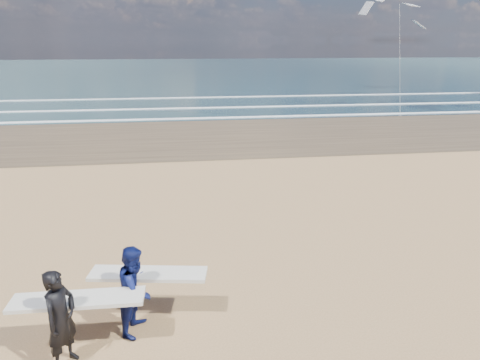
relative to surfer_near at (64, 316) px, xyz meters
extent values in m
cube|color=#1B333C|center=(21.18, 72.22, -0.88)|extent=(220.00, 100.00, 0.02)
cube|color=white|center=(21.18, 23.02, -0.83)|extent=(220.00, 0.50, 0.05)
cube|color=white|center=(21.18, 27.72, -0.83)|extent=(220.00, 0.50, 0.05)
cube|color=white|center=(21.18, 34.22, -0.83)|extent=(220.00, 0.50, 0.05)
imported|color=black|center=(-0.03, -0.05, -0.02)|extent=(0.64, 0.75, 1.73)
cube|color=silver|center=(0.17, 0.30, 0.10)|extent=(2.21, 0.57, 0.07)
imported|color=#0E1650|center=(1.08, 0.72, -0.04)|extent=(0.85, 0.97, 1.68)
cube|color=silver|center=(1.28, 1.07, 0.05)|extent=(2.26, 0.87, 0.07)
cube|color=slate|center=(17.44, 22.30, -0.83)|extent=(0.12, 0.12, 0.10)
camera|label=1|loc=(2.04, -6.22, 4.25)|focal=32.00mm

